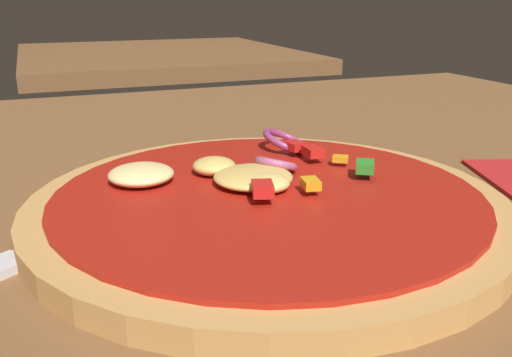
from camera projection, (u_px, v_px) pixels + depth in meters
The scene contains 3 objects.
dining_table at pixel (203, 235), 0.37m from camera, with size 1.20×0.96×0.03m.
pizza at pixel (265, 203), 0.36m from camera, with size 0.30×0.30×0.03m.
background_table at pixel (160, 57), 1.38m from camera, with size 0.65×0.67×0.03m.
Camera 1 is at (-0.09, -0.33, 0.17)m, focal length 39.29 mm.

